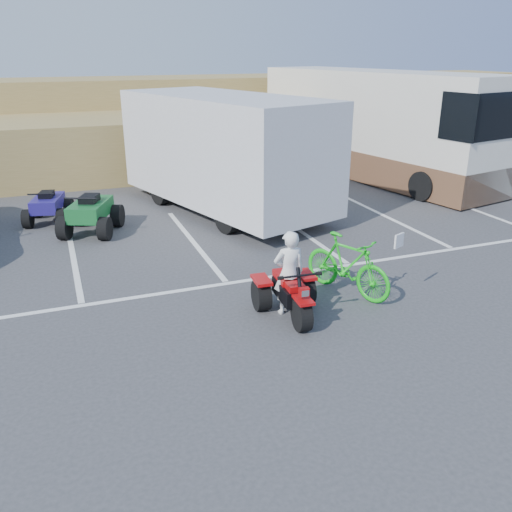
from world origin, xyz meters
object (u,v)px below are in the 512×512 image
object	(u,v)px
green_dirt_bike	(347,265)
rider	(289,273)
cargo_trailer	(224,150)
rv_motorhome	(373,132)
red_trike_atv	(291,316)
quad_atv_blue	(50,222)
quad_atv_green	(93,232)

from	to	relation	value
green_dirt_bike	rider	bearing A→B (deg)	171.52
cargo_trailer	rv_motorhome	size ratio (longest dim) A/B	0.71
red_trike_atv	rider	distance (m)	0.75
red_trike_atv	quad_atv_blue	distance (m)	8.03
rider	green_dirt_bike	xyz separation A→B (m)	(1.33, 0.35, -0.18)
rider	quad_atv_blue	size ratio (longest dim) A/B	1.06
rv_motorhome	quad_atv_green	size ratio (longest dim) A/B	6.23
cargo_trailer	quad_atv_green	bearing A→B (deg)	173.70
red_trike_atv	quad_atv_green	xyz separation A→B (m)	(-2.73, 5.84, 0.00)
rv_motorhome	quad_atv_green	distance (m)	10.54
green_dirt_bike	quad_atv_blue	world-z (taller)	green_dirt_bike
green_dirt_bike	quad_atv_green	size ratio (longest dim) A/B	1.15
cargo_trailer	quad_atv_green	world-z (taller)	cargo_trailer
rider	green_dirt_bike	size ratio (longest dim) A/B	0.79
rider	cargo_trailer	xyz separation A→B (m)	(0.93, 6.41, 0.95)
quad_atv_blue	quad_atv_green	size ratio (longest dim) A/B	0.86
cargo_trailer	rv_motorhome	xyz separation A→B (m)	(6.25, 2.48, -0.16)
rider	rv_motorhome	distance (m)	11.46
cargo_trailer	rv_motorhome	bearing A→B (deg)	4.22
quad_atv_blue	quad_atv_green	bearing A→B (deg)	-39.24
quad_atv_green	quad_atv_blue	bearing A→B (deg)	150.03
red_trike_atv	cargo_trailer	size ratio (longest dim) A/B	0.20
rider	quad_atv_blue	bearing A→B (deg)	-57.67
red_trike_atv	cargo_trailer	world-z (taller)	cargo_trailer
rider	green_dirt_bike	distance (m)	1.39
rider	quad_atv_blue	xyz separation A→B (m)	(-3.71, 6.99, -0.74)
rider	cargo_trailer	distance (m)	6.55
rider	red_trike_atv	bearing A→B (deg)	90.00
red_trike_atv	quad_atv_green	size ratio (longest dim) A/B	0.89
green_dirt_bike	cargo_trailer	xyz separation A→B (m)	(-0.40, 6.06, 1.13)
rv_motorhome	quad_atv_blue	world-z (taller)	rv_motorhome
green_dirt_bike	quad_atv_green	world-z (taller)	green_dirt_bike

